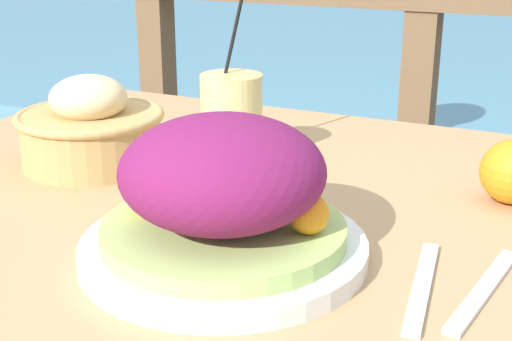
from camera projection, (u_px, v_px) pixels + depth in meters
patio_table at (249, 281)px, 0.86m from camera, size 1.13×0.94×0.73m
railing_fence at (418, 101)px, 1.59m from camera, size 2.80×0.08×0.96m
salad_plate at (223, 199)px, 0.70m from camera, size 0.29×0.29×0.15m
drink_glass at (232, 118)px, 0.99m from camera, size 0.09×0.09×0.25m
bread_basket at (91, 129)px, 0.98m from camera, size 0.20×0.20×0.13m
fork at (422, 285)px, 0.66m from camera, size 0.04×0.18×0.00m
knife at (484, 290)px, 0.65m from camera, size 0.04×0.18×0.00m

